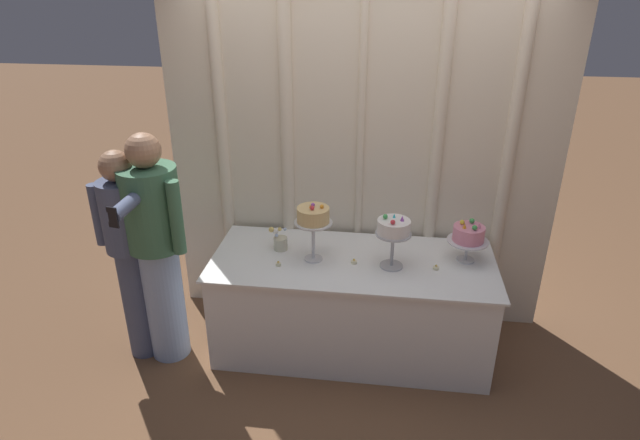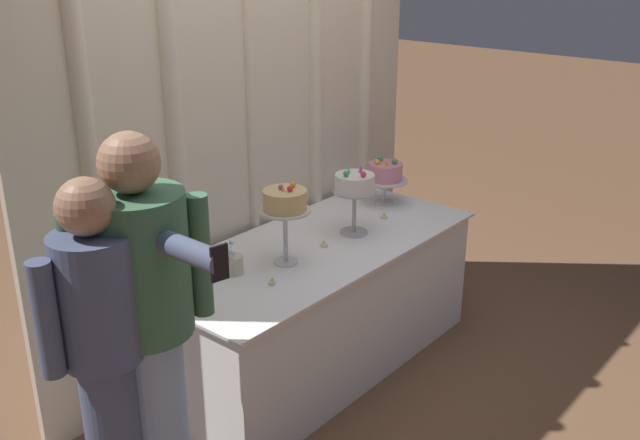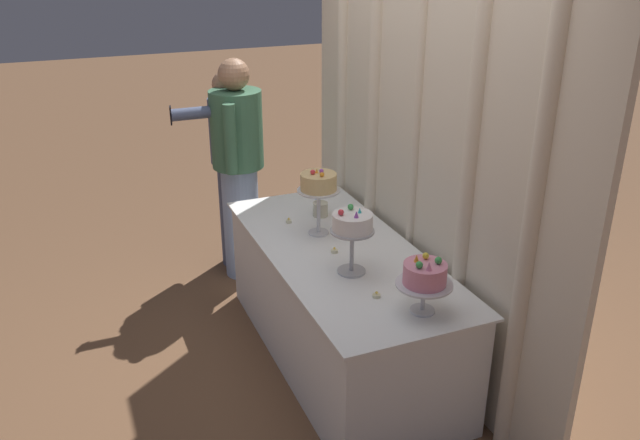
{
  "view_description": "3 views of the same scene",
  "coord_description": "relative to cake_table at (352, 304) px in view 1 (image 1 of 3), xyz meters",
  "views": [
    {
      "loc": [
        0.2,
        -3.11,
        2.54
      ],
      "look_at": [
        -0.24,
        0.19,
        0.98
      ],
      "focal_mm": 30.01,
      "sensor_mm": 36.0,
      "label": 1
    },
    {
      "loc": [
        -2.72,
        -2.19,
        2.26
      ],
      "look_at": [
        -0.03,
        0.05,
        0.89
      ],
      "focal_mm": 40.63,
      "sensor_mm": 36.0,
      "label": 2
    },
    {
      "loc": [
        3.11,
        -1.32,
        2.41
      ],
      "look_at": [
        -0.14,
        0.03,
        0.88
      ],
      "focal_mm": 36.77,
      "sensor_mm": 36.0,
      "label": 3
    }
  ],
  "objects": [
    {
      "name": "tealight_far_left",
      "position": [
        -0.49,
        -0.14,
        0.38
      ],
      "size": [
        0.04,
        0.04,
        0.03
      ],
      "color": "beige",
      "rests_on": "cake_table"
    },
    {
      "name": "flower_vase",
      "position": [
        -0.53,
        0.09,
        0.43
      ],
      "size": [
        0.13,
        0.12,
        0.17
      ],
      "color": "beige",
      "rests_on": "cake_table"
    },
    {
      "name": "guest_girl_blue_dress",
      "position": [
        -1.49,
        -0.26,
        0.49
      ],
      "size": [
        0.45,
        0.61,
        1.53
      ],
      "color": "#4C5675",
      "rests_on": "ground_plane"
    },
    {
      "name": "cake_display_leftmost",
      "position": [
        -0.27,
        -0.03,
        0.68
      ],
      "size": [
        0.26,
        0.26,
        0.42
      ],
      "color": "silver",
      "rests_on": "cake_table"
    },
    {
      "name": "cake_display_center",
      "position": [
        0.26,
        -0.06,
        0.64
      ],
      "size": [
        0.24,
        0.24,
        0.38
      ],
      "color": "#B2B2B7",
      "rests_on": "cake_table"
    },
    {
      "name": "tealight_near_right",
      "position": [
        0.56,
        -0.05,
        0.37
      ],
      "size": [
        0.04,
        0.04,
        0.03
      ],
      "color": "beige",
      "rests_on": "cake_table"
    },
    {
      "name": "draped_curtain",
      "position": [
        -0.01,
        0.47,
        1.15
      ],
      "size": [
        2.82,
        0.17,
        2.86
      ],
      "color": "beige",
      "rests_on": "ground_plane"
    },
    {
      "name": "tealight_near_left",
      "position": [
        0.01,
        -0.05,
        0.37
      ],
      "size": [
        0.04,
        0.04,
        0.03
      ],
      "color": "beige",
      "rests_on": "cake_table"
    },
    {
      "name": "cake_table",
      "position": [
        0.0,
        0.0,
        0.0
      ],
      "size": [
        1.95,
        0.84,
        0.73
      ],
      "color": "white",
      "rests_on": "ground_plane"
    },
    {
      "name": "cake_display_rightmost",
      "position": [
        0.77,
        0.09,
        0.56
      ],
      "size": [
        0.28,
        0.28,
        0.3
      ],
      "color": "silver",
      "rests_on": "cake_table"
    },
    {
      "name": "ground_plane",
      "position": [
        0.0,
        -0.1,
        -0.37
      ],
      "size": [
        24.0,
        24.0,
        0.0
      ],
      "primitive_type": "plane",
      "color": "brown"
    },
    {
      "name": "guest_man_dark_suit",
      "position": [
        -1.29,
        -0.24,
        0.53
      ],
      "size": [
        0.5,
        0.5,
        1.65
      ],
      "color": "#93ADD6",
      "rests_on": "ground_plane"
    }
  ]
}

